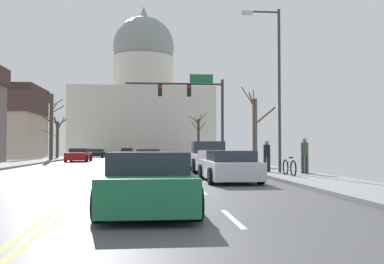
# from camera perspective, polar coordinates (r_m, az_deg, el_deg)

# --- Properties ---
(ground) EXTENTS (20.00, 180.00, 0.20)m
(ground) POSITION_cam_1_polar(r_m,az_deg,el_deg) (16.83, -12.07, -6.70)
(ground) COLOR #4F4F54
(signal_gantry) EXTENTS (7.91, 0.41, 7.13)m
(signal_gantry) POSITION_cam_1_polar(r_m,az_deg,el_deg) (33.89, 0.54, 4.43)
(signal_gantry) COLOR #28282D
(signal_gantry) RESTS_ON ground
(street_lamp_right) EXTENTS (1.96, 0.24, 8.12)m
(street_lamp_right) POSITION_cam_1_polar(r_m,az_deg,el_deg) (21.32, 11.19, 7.43)
(street_lamp_right) COLOR #333338
(street_lamp_right) RESTS_ON ground
(capitol_building) EXTENTS (28.83, 18.90, 31.91)m
(capitol_building) POSITION_cam_1_polar(r_m,az_deg,el_deg) (91.05, -6.63, 4.26)
(capitol_building) COLOR beige
(capitol_building) RESTS_ON ground
(sedan_near_00) EXTENTS (2.06, 4.33, 1.24)m
(sedan_near_00) POSITION_cam_1_polar(r_m,az_deg,el_deg) (30.19, -6.01, -3.55)
(sedan_near_00) COLOR #6B6056
(sedan_near_00) RESTS_ON ground
(pickup_truck_near_01) EXTENTS (2.28, 5.40, 1.71)m
(pickup_truck_near_01) POSITION_cam_1_polar(r_m,az_deg,el_deg) (23.66, 2.35, -3.59)
(pickup_truck_near_01) COLOR silver
(pickup_truck_near_01) RESTS_ON ground
(sedan_near_02) EXTENTS (2.16, 4.51, 1.25)m
(sedan_near_02) POSITION_cam_1_polar(r_m,az_deg,el_deg) (17.03, 5.08, -4.75)
(sedan_near_02) COLOR silver
(sedan_near_02) RESTS_ON ground
(sedan_near_03) EXTENTS (2.09, 4.50, 1.30)m
(sedan_near_03) POSITION_cam_1_polar(r_m,az_deg,el_deg) (9.43, -5.91, -6.84)
(sedan_near_03) COLOR #1E7247
(sedan_near_03) RESTS_ON ground
(sedan_oncoming_00) EXTENTS (2.11, 4.36, 1.25)m
(sedan_oncoming_00) POSITION_cam_1_polar(r_m,az_deg,el_deg) (41.08, -15.16, -3.07)
(sedan_oncoming_00) COLOR #B71414
(sedan_oncoming_00) RESTS_ON ground
(sedan_oncoming_01) EXTENTS (2.12, 4.33, 1.12)m
(sedan_oncoming_01) POSITION_cam_1_polar(r_m,az_deg,el_deg) (54.50, -12.87, -2.86)
(sedan_oncoming_01) COLOR black
(sedan_oncoming_01) RESTS_ON ground
(sedan_oncoming_02) EXTENTS (2.14, 4.22, 1.20)m
(sedan_oncoming_02) POSITION_cam_1_polar(r_m,az_deg,el_deg) (64.16, -8.83, -2.72)
(sedan_oncoming_02) COLOR black
(sedan_oncoming_02) RESTS_ON ground
(flank_building_02) EXTENTS (8.37, 10.16, 10.07)m
(flank_building_02) POSITION_cam_1_polar(r_m,az_deg,el_deg) (65.97, -23.39, 1.37)
(flank_building_02) COLOR tan
(flank_building_02) RESTS_ON ground
(bare_tree_00) EXTENTS (2.52, 2.42, 5.96)m
(bare_tree_00) POSITION_cam_1_polar(r_m,az_deg,el_deg) (56.40, 0.89, -0.50)
(bare_tree_00) COLOR #4C3D2D
(bare_tree_00) RESTS_ON ground
(bare_tree_01) EXTENTS (2.07, 2.14, 6.44)m
(bare_tree_01) POSITION_cam_1_polar(r_m,az_deg,el_deg) (43.16, -18.60, 0.82)
(bare_tree_01) COLOR #4C3D2D
(bare_tree_01) RESTS_ON ground
(bare_tree_02) EXTENTS (2.33, 1.09, 5.09)m
(bare_tree_02) POSITION_cam_1_polar(r_m,az_deg,el_deg) (26.77, 8.61, 0.27)
(bare_tree_02) COLOR brown
(bare_tree_02) RESTS_ON ground
(bare_tree_03) EXTENTS (2.89, 1.98, 4.97)m
(bare_tree_03) POSITION_cam_1_polar(r_m,az_deg,el_deg) (50.78, -17.87, -0.59)
(bare_tree_03) COLOR #4C3D2D
(bare_tree_03) RESTS_ON ground
(pedestrian_00) EXTENTS (0.35, 0.34, 1.69)m
(pedestrian_00) POSITION_cam_1_polar(r_m,az_deg,el_deg) (20.48, 15.10, -2.86)
(pedestrian_00) COLOR #33333D
(pedestrian_00) RESTS_ON ground
(pedestrian_01) EXTENTS (0.35, 0.34, 1.59)m
(pedestrian_01) POSITION_cam_1_polar(r_m,az_deg,el_deg) (21.40, 10.16, -3.03)
(pedestrian_01) COLOR black
(pedestrian_01) RESTS_ON ground
(bicycle_parked) EXTENTS (0.12, 1.77, 0.85)m
(bicycle_parked) POSITION_cam_1_polar(r_m,az_deg,el_deg) (19.12, 13.11, -4.72)
(bicycle_parked) COLOR black
(bicycle_parked) RESTS_ON ground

